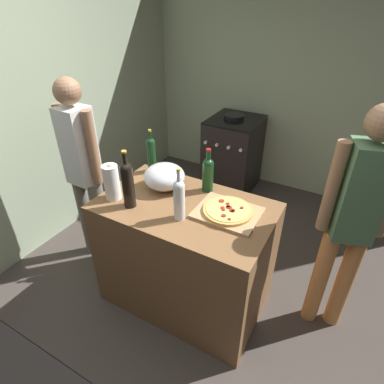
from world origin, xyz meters
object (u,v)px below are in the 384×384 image
pizza (228,210)px  person_in_red (353,217)px  wine_bottle_green (208,173)px  wine_bottle_dark (179,198)px  paper_towel_roll (112,182)px  wine_bottle_clear (128,183)px  mixing_bowl (164,177)px  stove (233,154)px  person_in_stripes (83,167)px  wine_bottle_amber (151,153)px

pizza → person_in_red: person_in_red is taller
wine_bottle_green → wine_bottle_dark: size_ratio=0.92×
paper_towel_roll → wine_bottle_clear: wine_bottle_clear is taller
mixing_bowl → stove: (-0.13, 1.64, -0.53)m
pizza → stove: (-0.66, 1.72, -0.48)m
wine_bottle_green → wine_bottle_clear: wine_bottle_clear is taller
person_in_stripes → mixing_bowl: bearing=8.0°
wine_bottle_clear → person_in_red: person_in_red is taller
wine_bottle_clear → wine_bottle_dark: 0.36m
mixing_bowl → person_in_red: 1.24m
pizza → wine_bottle_amber: 0.80m
mixing_bowl → person_in_stripes: bearing=-172.0°
pizza → wine_bottle_amber: size_ratio=0.92×
pizza → stove: 1.90m
person_in_stripes → wine_bottle_green: bearing=12.2°
pizza → wine_bottle_green: (-0.24, 0.20, 0.11)m
pizza → wine_bottle_dark: (-0.25, -0.18, 0.12)m
person_in_red → wine_bottle_dark: bearing=-154.4°
wine_bottle_amber → paper_towel_roll: bearing=-91.0°
pizza → wine_bottle_dark: 0.33m
pizza → wine_bottle_clear: (-0.60, -0.22, 0.14)m
wine_bottle_clear → stove: wine_bottle_clear is taller
stove → person_in_red: person_in_red is taller
wine_bottle_amber → person_in_stripes: size_ratio=0.21×
mixing_bowl → person_in_stripes: (-0.71, -0.10, -0.06)m
wine_bottle_amber → wine_bottle_dark: wine_bottle_dark is taller
stove → wine_bottle_amber: bearing=-93.5°
wine_bottle_green → person_in_stripes: bearing=-167.8°
paper_towel_roll → person_in_stripes: size_ratio=0.16×
pizza → paper_towel_roll: bearing=-164.7°
person_in_stripes → person_in_red: (1.93, 0.29, 0.02)m
stove → wine_bottle_dark: bearing=-77.7°
wine_bottle_dark → person_in_stripes: size_ratio=0.22×
wine_bottle_amber → pizza: bearing=-17.7°
mixing_bowl → wine_bottle_green: size_ratio=0.92×
wine_bottle_clear → stove: (-0.06, 1.95, -0.62)m
mixing_bowl → wine_bottle_clear: bearing=-103.2°
paper_towel_roll → wine_bottle_dark: wine_bottle_dark is taller
wine_bottle_clear → stove: size_ratio=0.43×
paper_towel_roll → wine_bottle_amber: size_ratio=0.73×
paper_towel_roll → person_in_stripes: bearing=158.6°
paper_towel_roll → wine_bottle_green: size_ratio=0.78×
stove → person_in_stripes: 1.89m
wine_bottle_dark → stove: bearing=102.3°
mixing_bowl → stove: size_ratio=0.32×
mixing_bowl → person_in_red: size_ratio=0.18×
pizza → wine_bottle_dark: size_ratio=0.91×
wine_bottle_amber → wine_bottle_green: size_ratio=1.07×
wine_bottle_clear → person_in_red: size_ratio=0.24×
mixing_bowl → stove: 1.73m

